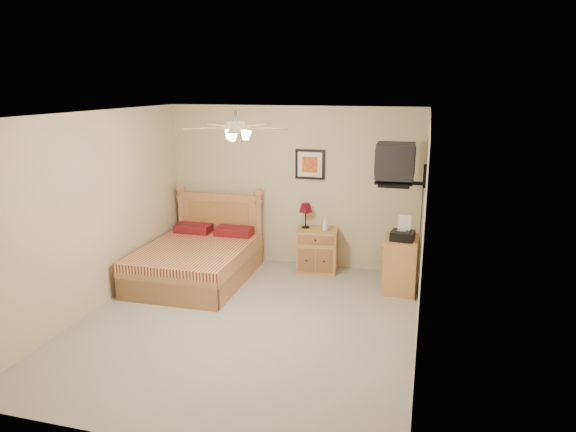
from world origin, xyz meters
name	(u,v)px	position (x,y,z in m)	size (l,w,h in m)	color
floor	(247,322)	(0.00, 0.00, 0.00)	(4.50, 4.50, 0.00)	gray
ceiling	(242,114)	(0.00, 0.00, 2.50)	(4.00, 4.50, 0.04)	white
wall_back	(293,187)	(0.00, 2.25, 1.25)	(4.00, 0.04, 2.50)	#C1B08E
wall_front	(142,300)	(0.00, -2.25, 1.25)	(4.00, 0.04, 2.50)	#C1B08E
wall_left	(94,213)	(-2.00, 0.00, 1.25)	(0.04, 4.50, 2.50)	#C1B08E
wall_right	(423,236)	(2.00, 0.00, 1.25)	(0.04, 4.50, 2.50)	#C1B08E
bed	(195,240)	(-1.18, 1.12, 0.62)	(1.46, 1.91, 1.24)	#A26234
nightstand	(317,250)	(0.45, 2.00, 0.33)	(0.61, 0.46, 0.66)	#AB7D35
table_lamp	(306,215)	(0.25, 2.05, 0.85)	(0.21, 0.21, 0.39)	#550B16
lotion_bottle	(325,223)	(0.58, 1.96, 0.78)	(0.09, 0.09, 0.24)	silver
framed_picture	(310,164)	(0.27, 2.23, 1.62)	(0.46, 0.04, 0.46)	black
dresser	(400,264)	(1.73, 1.56, 0.38)	(0.45, 0.64, 0.76)	#AB6A40
fax_machine	(403,229)	(1.74, 1.45, 0.92)	(0.30, 0.32, 0.32)	black
magazine_lower	(398,233)	(1.66, 1.75, 0.77)	(0.18, 0.24, 0.02)	tan
magazine_upper	(400,231)	(1.69, 1.76, 0.79)	(0.18, 0.24, 0.02)	tan
wall_tv	(407,164)	(1.75, 1.34, 1.81)	(0.56, 0.46, 0.58)	black
ceiling_fan	(236,128)	(0.00, -0.20, 2.36)	(1.14, 1.14, 0.28)	white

